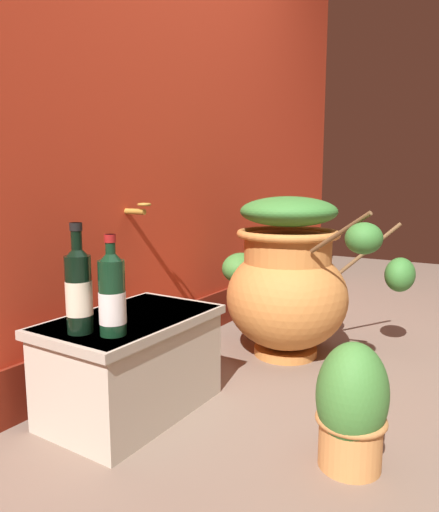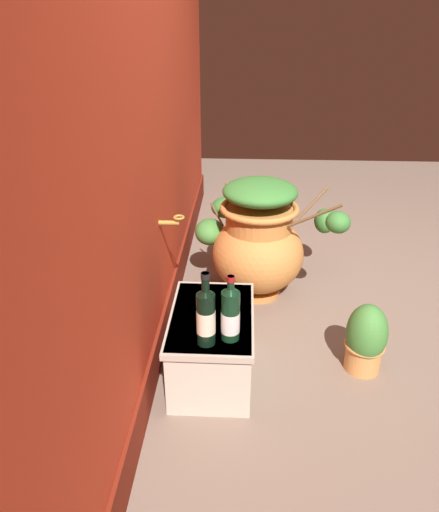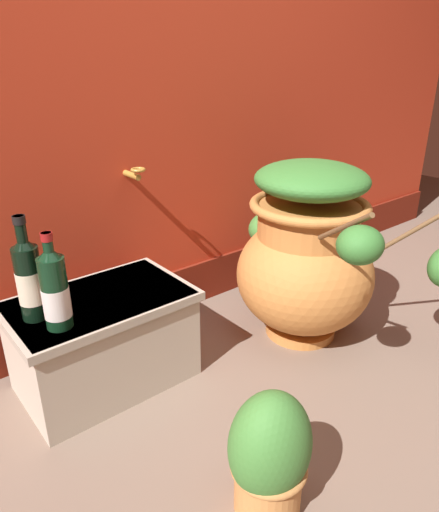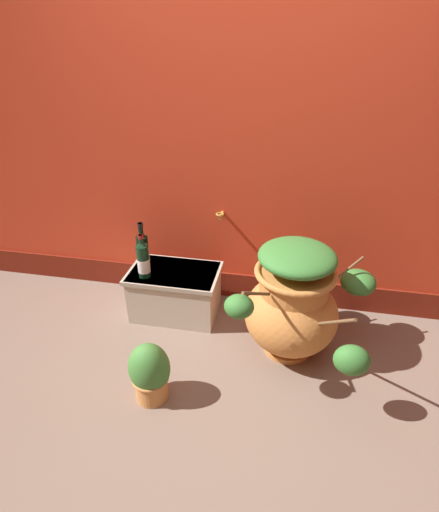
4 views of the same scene
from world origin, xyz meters
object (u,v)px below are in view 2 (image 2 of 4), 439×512
object	(u,v)px
terracotta_urn	(258,240)
potted_shrub	(366,339)
wine_bottle_left	(230,313)
wine_bottle_middle	(206,315)

from	to	relation	value
terracotta_urn	potted_shrub	xyz separation A→B (m)	(-0.73, -0.52, -0.18)
wine_bottle_left	wine_bottle_middle	distance (m)	0.11
wine_bottle_left	potted_shrub	xyz separation A→B (m)	(0.25, -0.66, -0.29)
wine_bottle_left	wine_bottle_middle	bearing A→B (deg)	110.89
terracotta_urn	potted_shrub	bearing A→B (deg)	-144.57
terracotta_urn	wine_bottle_left	bearing A→B (deg)	172.21
wine_bottle_left	terracotta_urn	bearing A→B (deg)	-7.79
wine_bottle_left	wine_bottle_middle	xyz separation A→B (m)	(-0.04, 0.10, 0.01)
terracotta_urn	potted_shrub	distance (m)	0.92
terracotta_urn	potted_shrub	world-z (taller)	terracotta_urn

